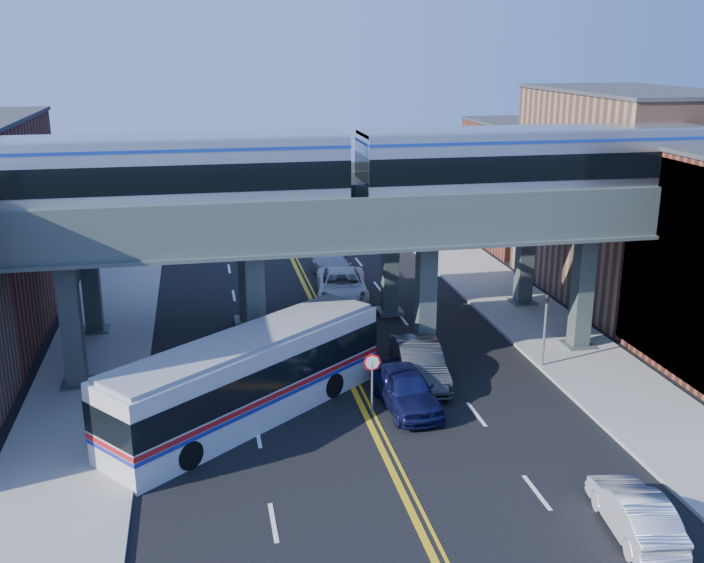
{
  "coord_description": "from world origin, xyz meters",
  "views": [
    {
      "loc": [
        -6.25,
        -25.78,
        14.68
      ],
      "look_at": [
        0.09,
        6.18,
        4.76
      ],
      "focal_mm": 40.0,
      "sensor_mm": 36.0,
      "label": 1
    }
  ],
  "objects_px": {
    "traffic_signal": "(545,322)",
    "stop_sign": "(372,374)",
    "transit_train": "(156,175)",
    "car_lane_c": "(342,286)",
    "car_lane_b": "(419,363)",
    "car_lane_a": "(406,388)",
    "car_parked_curb": "(635,512)",
    "car_lane_d": "(334,267)",
    "transit_bus": "(248,378)"
  },
  "relations": [
    {
      "from": "transit_train",
      "to": "car_lane_b",
      "type": "distance_m",
      "value": 14.13
    },
    {
      "from": "transit_train",
      "to": "traffic_signal",
      "type": "xyz_separation_m",
      "value": [
        17.18,
        -2.0,
        -7.08
      ]
    },
    {
      "from": "car_lane_a",
      "to": "car_lane_b",
      "type": "relative_size",
      "value": 0.92
    },
    {
      "from": "stop_sign",
      "to": "car_lane_d",
      "type": "relative_size",
      "value": 0.5
    },
    {
      "from": "traffic_signal",
      "to": "car_parked_curb",
      "type": "height_order",
      "value": "traffic_signal"
    },
    {
      "from": "stop_sign",
      "to": "car_lane_c",
      "type": "bearing_deg",
      "value": 84.24
    },
    {
      "from": "transit_bus",
      "to": "car_lane_d",
      "type": "xyz_separation_m",
      "value": [
        6.8,
        18.9,
        -0.97
      ]
    },
    {
      "from": "transit_bus",
      "to": "transit_train",
      "type": "bearing_deg",
      "value": 87.62
    },
    {
      "from": "car_lane_a",
      "to": "car_lane_c",
      "type": "xyz_separation_m",
      "value": [
        0.0,
        14.61,
        0.03
      ]
    },
    {
      "from": "transit_bus",
      "to": "car_lane_b",
      "type": "relative_size",
      "value": 2.21
    },
    {
      "from": "traffic_signal",
      "to": "car_parked_curb",
      "type": "xyz_separation_m",
      "value": [
        -2.7,
        -12.72,
        -1.57
      ]
    },
    {
      "from": "car_lane_c",
      "to": "car_parked_curb",
      "type": "distance_m",
      "value": 25.03
    },
    {
      "from": "car_lane_b",
      "to": "car_parked_curb",
      "type": "distance_m",
      "value": 12.88
    },
    {
      "from": "transit_bus",
      "to": "car_lane_c",
      "type": "bearing_deg",
      "value": 26.68
    },
    {
      "from": "car_lane_a",
      "to": "car_lane_b",
      "type": "bearing_deg",
      "value": 58.06
    },
    {
      "from": "car_lane_a",
      "to": "car_lane_b",
      "type": "height_order",
      "value": "car_lane_b"
    },
    {
      "from": "car_lane_b",
      "to": "car_lane_d",
      "type": "xyz_separation_m",
      "value": [
        -0.99,
        16.77,
        -0.13
      ]
    },
    {
      "from": "stop_sign",
      "to": "car_parked_curb",
      "type": "height_order",
      "value": "stop_sign"
    },
    {
      "from": "car_lane_c",
      "to": "car_lane_a",
      "type": "bearing_deg",
      "value": -82.05
    },
    {
      "from": "car_lane_d",
      "to": "car_parked_curb",
      "type": "bearing_deg",
      "value": -86.99
    },
    {
      "from": "transit_train",
      "to": "car_lane_d",
      "type": "bearing_deg",
      "value": 55.15
    },
    {
      "from": "traffic_signal",
      "to": "car_lane_b",
      "type": "bearing_deg",
      "value": -177.19
    },
    {
      "from": "car_lane_c",
      "to": "car_parked_curb",
      "type": "bearing_deg",
      "value": -71.22
    },
    {
      "from": "transit_bus",
      "to": "car_parked_curb",
      "type": "xyz_separation_m",
      "value": [
        11.2,
        -10.29,
        -1.0
      ]
    },
    {
      "from": "traffic_signal",
      "to": "stop_sign",
      "type": "bearing_deg",
      "value": -161.37
    },
    {
      "from": "stop_sign",
      "to": "car_lane_d",
      "type": "bearing_deg",
      "value": 84.72
    },
    {
      "from": "stop_sign",
      "to": "car_lane_b",
      "type": "height_order",
      "value": "stop_sign"
    },
    {
      "from": "stop_sign",
      "to": "car_lane_b",
      "type": "xyz_separation_m",
      "value": [
        2.79,
        2.7,
        -0.87
      ]
    },
    {
      "from": "transit_train",
      "to": "car_lane_a",
      "type": "xyz_separation_m",
      "value": [
        9.78,
        -4.75,
        -8.53
      ]
    },
    {
      "from": "transit_bus",
      "to": "car_lane_c",
      "type": "relative_size",
      "value": 1.88
    },
    {
      "from": "transit_train",
      "to": "car_lane_d",
      "type": "distance_m",
      "value": 19.63
    },
    {
      "from": "car_lane_b",
      "to": "traffic_signal",
      "type": "bearing_deg",
      "value": 7.09
    },
    {
      "from": "transit_bus",
      "to": "car_lane_d",
      "type": "relative_size",
      "value": 2.29
    },
    {
      "from": "transit_bus",
      "to": "car_lane_a",
      "type": "bearing_deg",
      "value": -41.65
    },
    {
      "from": "transit_bus",
      "to": "car_parked_curb",
      "type": "height_order",
      "value": "transit_bus"
    },
    {
      "from": "transit_train",
      "to": "traffic_signal",
      "type": "relative_size",
      "value": 12.21
    },
    {
      "from": "car_lane_a",
      "to": "stop_sign",
      "type": "bearing_deg",
      "value": -174.61
    },
    {
      "from": "transit_bus",
      "to": "car_lane_b",
      "type": "height_order",
      "value": "transit_bus"
    },
    {
      "from": "stop_sign",
      "to": "car_lane_b",
      "type": "relative_size",
      "value": 0.49
    },
    {
      "from": "transit_train",
      "to": "car_parked_curb",
      "type": "xyz_separation_m",
      "value": [
        14.48,
        -14.72,
        -8.65
      ]
    },
    {
      "from": "traffic_signal",
      "to": "car_lane_d",
      "type": "distance_m",
      "value": 18.0
    },
    {
      "from": "car_lane_a",
      "to": "car_lane_d",
      "type": "relative_size",
      "value": 0.96
    },
    {
      "from": "car_parked_curb",
      "to": "stop_sign",
      "type": "bearing_deg",
      "value": -50.51
    },
    {
      "from": "stop_sign",
      "to": "car_lane_a",
      "type": "height_order",
      "value": "stop_sign"
    },
    {
      "from": "traffic_signal",
      "to": "car_lane_b",
      "type": "height_order",
      "value": "traffic_signal"
    },
    {
      "from": "car_lane_d",
      "to": "transit_bus",
      "type": "bearing_deg",
      "value": -115.35
    },
    {
      "from": "traffic_signal",
      "to": "car_lane_a",
      "type": "height_order",
      "value": "traffic_signal"
    },
    {
      "from": "transit_train",
      "to": "car_lane_c",
      "type": "distance_m",
      "value": 16.28
    },
    {
      "from": "stop_sign",
      "to": "traffic_signal",
      "type": "distance_m",
      "value": 9.41
    },
    {
      "from": "transit_bus",
      "to": "car_lane_c",
      "type": "xyz_separation_m",
      "value": [
        6.5,
        14.29,
        -0.84
      ]
    }
  ]
}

